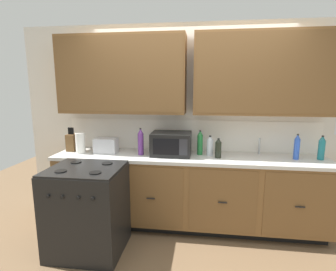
{
  "coord_description": "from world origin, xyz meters",
  "views": [
    {
      "loc": [
        0.17,
        -2.81,
        1.77
      ],
      "look_at": [
        -0.25,
        0.27,
        1.19
      ],
      "focal_mm": 28.02,
      "sensor_mm": 36.0,
      "label": 1
    }
  ],
  "objects_px": {
    "microwave": "(171,144)",
    "bottle_dark": "(218,148)",
    "stove_range": "(88,209)",
    "toaster": "(106,145)",
    "knife_block": "(72,142)",
    "bottle_blue": "(297,147)",
    "bottle_clear": "(210,146)",
    "bottle_green": "(200,143)",
    "bottle_violet": "(141,142)",
    "paper_towel_roll": "(80,143)",
    "bottle_teal": "(322,148)"
  },
  "relations": [
    {
      "from": "microwave",
      "to": "bottle_dark",
      "type": "height_order",
      "value": "microwave"
    },
    {
      "from": "stove_range",
      "to": "bottle_teal",
      "type": "distance_m",
      "value": 2.72
    },
    {
      "from": "toaster",
      "to": "bottle_green",
      "type": "height_order",
      "value": "bottle_green"
    },
    {
      "from": "bottle_teal",
      "to": "toaster",
      "type": "bearing_deg",
      "value": -179.5
    },
    {
      "from": "knife_block",
      "to": "bottle_clear",
      "type": "distance_m",
      "value": 1.79
    },
    {
      "from": "microwave",
      "to": "bottle_blue",
      "type": "bearing_deg",
      "value": -0.34
    },
    {
      "from": "bottle_clear",
      "to": "bottle_dark",
      "type": "height_order",
      "value": "bottle_clear"
    },
    {
      "from": "knife_block",
      "to": "bottle_violet",
      "type": "relative_size",
      "value": 0.93
    },
    {
      "from": "knife_block",
      "to": "bottle_teal",
      "type": "bearing_deg",
      "value": -0.53
    },
    {
      "from": "knife_block",
      "to": "bottle_blue",
      "type": "bearing_deg",
      "value": -0.96
    },
    {
      "from": "microwave",
      "to": "bottle_teal",
      "type": "relative_size",
      "value": 1.7
    },
    {
      "from": "microwave",
      "to": "bottle_dark",
      "type": "bearing_deg",
      "value": -6.75
    },
    {
      "from": "toaster",
      "to": "knife_block",
      "type": "distance_m",
      "value": 0.49
    },
    {
      "from": "microwave",
      "to": "bottle_blue",
      "type": "distance_m",
      "value": 1.46
    },
    {
      "from": "microwave",
      "to": "bottle_clear",
      "type": "relative_size",
      "value": 1.95
    },
    {
      "from": "bottle_green",
      "to": "paper_towel_roll",
      "type": "bearing_deg",
      "value": -175.05
    },
    {
      "from": "bottle_violet",
      "to": "paper_towel_roll",
      "type": "bearing_deg",
      "value": -178.33
    },
    {
      "from": "bottle_teal",
      "to": "bottle_dark",
      "type": "distance_m",
      "value": 1.17
    },
    {
      "from": "paper_towel_roll",
      "to": "bottle_violet",
      "type": "relative_size",
      "value": 0.78
    },
    {
      "from": "paper_towel_roll",
      "to": "bottle_green",
      "type": "bearing_deg",
      "value": 4.95
    },
    {
      "from": "stove_range",
      "to": "bottle_dark",
      "type": "bearing_deg",
      "value": 22.48
    },
    {
      "from": "bottle_green",
      "to": "bottle_clear",
      "type": "height_order",
      "value": "bottle_green"
    },
    {
      "from": "knife_block",
      "to": "bottle_dark",
      "type": "bearing_deg",
      "value": -3.19
    },
    {
      "from": "toaster",
      "to": "bottle_violet",
      "type": "distance_m",
      "value": 0.46
    },
    {
      "from": "bottle_clear",
      "to": "paper_towel_roll",
      "type": "bearing_deg",
      "value": -176.28
    },
    {
      "from": "microwave",
      "to": "paper_towel_roll",
      "type": "relative_size",
      "value": 1.85
    },
    {
      "from": "microwave",
      "to": "bottle_green",
      "type": "bearing_deg",
      "value": 10.1
    },
    {
      "from": "toaster",
      "to": "knife_block",
      "type": "relative_size",
      "value": 0.9
    },
    {
      "from": "paper_towel_roll",
      "to": "bottle_dark",
      "type": "bearing_deg",
      "value": 0.01
    },
    {
      "from": "stove_range",
      "to": "toaster",
      "type": "height_order",
      "value": "toaster"
    },
    {
      "from": "stove_range",
      "to": "bottle_blue",
      "type": "relative_size",
      "value": 3.18
    },
    {
      "from": "microwave",
      "to": "knife_block",
      "type": "relative_size",
      "value": 1.55
    },
    {
      "from": "microwave",
      "to": "bottle_clear",
      "type": "xyz_separation_m",
      "value": [
        0.47,
        0.04,
        -0.02
      ]
    },
    {
      "from": "paper_towel_roll",
      "to": "bottle_green",
      "type": "xyz_separation_m",
      "value": [
        1.5,
        0.13,
        0.02
      ]
    },
    {
      "from": "microwave",
      "to": "stove_range",
      "type": "bearing_deg",
      "value": -142.08
    },
    {
      "from": "bottle_clear",
      "to": "bottle_dark",
      "type": "relative_size",
      "value": 1.04
    },
    {
      "from": "stove_range",
      "to": "bottle_blue",
      "type": "distance_m",
      "value": 2.45
    },
    {
      "from": "bottle_blue",
      "to": "bottle_violet",
      "type": "height_order",
      "value": "bottle_violet"
    },
    {
      "from": "bottle_teal",
      "to": "bottle_blue",
      "type": "bearing_deg",
      "value": -176.19
    },
    {
      "from": "bottle_green",
      "to": "bottle_dark",
      "type": "height_order",
      "value": "bottle_green"
    },
    {
      "from": "bottle_green",
      "to": "bottle_blue",
      "type": "xyz_separation_m",
      "value": [
        1.11,
        -0.07,
        -0.0
      ]
    },
    {
      "from": "bottle_blue",
      "to": "bottle_clear",
      "type": "height_order",
      "value": "bottle_blue"
    },
    {
      "from": "bottle_clear",
      "to": "bottle_violet",
      "type": "distance_m",
      "value": 0.85
    },
    {
      "from": "stove_range",
      "to": "toaster",
      "type": "xyz_separation_m",
      "value": [
        -0.01,
        0.63,
        0.56
      ]
    },
    {
      "from": "bottle_dark",
      "to": "bottle_violet",
      "type": "xyz_separation_m",
      "value": [
        -0.94,
        0.02,
        0.05
      ]
    },
    {
      "from": "knife_block",
      "to": "bottle_green",
      "type": "height_order",
      "value": "knife_block"
    },
    {
      "from": "stove_range",
      "to": "bottle_teal",
      "type": "height_order",
      "value": "bottle_teal"
    },
    {
      "from": "microwave",
      "to": "bottle_teal",
      "type": "bearing_deg",
      "value": 0.32
    },
    {
      "from": "stove_range",
      "to": "bottle_green",
      "type": "relative_size",
      "value": 3.11
    },
    {
      "from": "bottle_violet",
      "to": "bottle_dark",
      "type": "bearing_deg",
      "value": -1.37
    }
  ]
}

